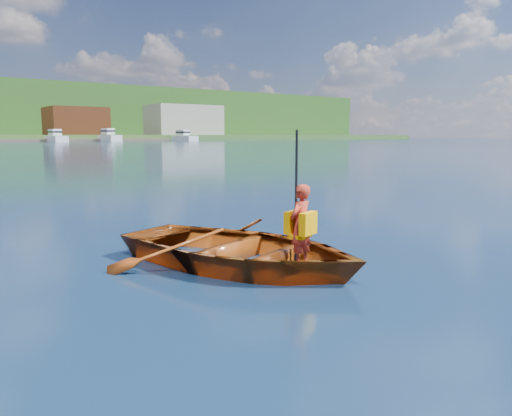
% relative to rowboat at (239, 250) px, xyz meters
% --- Properties ---
extents(ground, '(600.00, 600.00, 0.00)m').
position_rel_rowboat_xyz_m(ground, '(0.34, 0.44, -0.24)').
color(ground, '#152745').
rests_on(ground, ground).
extents(rowboat, '(3.88, 4.52, 0.79)m').
position_rel_rowboat_xyz_m(rowboat, '(0.00, 0.00, 0.00)').
color(rowboat, brown).
rests_on(rowboat, ground).
extents(child_paddler, '(0.47, 0.44, 1.83)m').
position_rel_rowboat_xyz_m(child_paddler, '(0.46, -0.79, 0.42)').
color(child_paddler, '#AE2E1C').
rests_on(child_paddler, ground).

